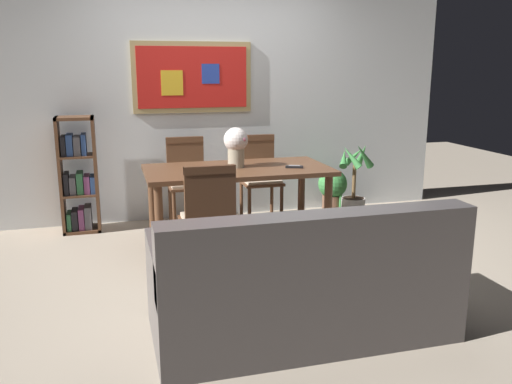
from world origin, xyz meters
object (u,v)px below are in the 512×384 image
Objects in this scene: bookshelf at (78,179)px; potted_ivy at (333,189)px; dining_chair_far_right at (259,171)px; flower_vase at (236,144)px; tv_remote at (294,167)px; dining_table at (238,178)px; dining_chair_near_left at (208,212)px; dining_chair_far_left at (187,175)px; leather_couch at (303,287)px; potted_palm at (354,191)px.

potted_ivy is (2.67, -0.08, -0.25)m from bookshelf.
dining_chair_far_right is 0.90m from potted_ivy.
flower_vase is 2.21× the size of tv_remote.
dining_chair_near_left reaches higher than dining_table.
dining_chair_far_left reaches higher than dining_table.
dining_table is 1.77m from leather_couch.
dining_table is 2.89× the size of potted_ivy.
potted_palm reaches higher than dining_table.
leather_couch is at bearing -61.71° from bookshelf.
potted_palm reaches higher than tv_remote.
dining_table is 4.59× the size of flower_vase.
dining_chair_far_right reaches higher than leather_couch.
dining_table is 1.80× the size of dining_chair_near_left.
potted_palm reaches higher than leather_couch.
dining_chair_far_right reaches higher than potted_palm.
dining_table is 0.82m from dining_chair_near_left.
dining_table is 0.30m from flower_vase.
flower_vase is (-0.00, 0.03, 0.30)m from dining_table.
bookshelf reaches higher than potted_ivy.
dining_table reaches higher than potted_ivy.
leather_couch reaches higher than potted_ivy.
dining_chair_far_left is at bearing 171.52° from potted_palm.
bookshelf is at bearing 118.29° from leather_couch.
dining_table is 1.92× the size of potted_palm.
dining_chair_near_left is at bearing -146.22° from potted_palm.
leather_couch reaches higher than tv_remote.
dining_chair_near_left reaches higher than potted_ivy.
leather_couch is at bearing -117.07° from potted_ivy.
potted_ivy is (1.28, 2.50, -0.03)m from leather_couch.
dining_chair_near_left reaches higher than tv_remote.
tv_remote is (0.50, 1.59, 0.43)m from leather_couch.
dining_chair_near_left is at bearing -147.51° from tv_remote.
leather_couch is 2.63m from potted_palm.
potted_ivy is 1.60m from flower_vase.
dining_chair_far_right is 0.88m from tv_remote.
leather_couch is 2.81m from potted_ivy.
flower_vase is (0.01, 1.77, 0.62)m from leather_couch.
dining_chair_far_left is 1.63m from potted_ivy.
dining_table is at bearing -31.07° from bookshelf.
tv_remote is (0.89, 0.56, 0.20)m from dining_chair_near_left.
potted_ivy is at bearing -1.72° from bookshelf.
potted_palm is at bearing 35.02° from tv_remote.
bookshelf reaches higher than dining_table.
tv_remote is at bearing -46.73° from dining_chair_far_left.
potted_palm is (1.79, 1.19, -0.22)m from dining_chair_near_left.
dining_table is 0.82m from dining_chair_far_right.
flower_vase is at bearing -30.07° from bookshelf.
bookshelf is at bearing 122.90° from dining_chair_near_left.
dining_chair_near_left is at bearing -119.43° from dining_table.
dining_chair_far_left reaches higher than tv_remote.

